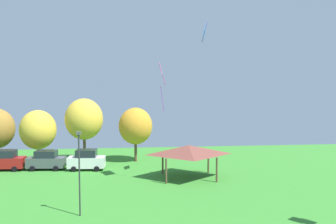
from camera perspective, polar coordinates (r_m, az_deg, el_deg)
kite_flying_3 at (r=36.19m, az=-0.93°, el=5.85°), size 0.76×2.48×4.98m
kite_flying_10 at (r=37.89m, az=5.90°, el=12.70°), size 0.59×2.28×2.29m
parked_car_leftmost at (r=46.68m, az=-24.71°, el=-7.06°), size 4.64×2.12×2.41m
parked_car_second_from_left at (r=45.21m, az=-18.95°, el=-7.32°), size 4.53×2.25×2.31m
parked_car_third_from_left at (r=43.74m, az=-12.94°, el=-7.50°), size 4.41×2.24×2.46m
park_pavilion at (r=38.73m, az=3.32°, el=-6.09°), size 6.83×5.25×3.60m
light_post_1 at (r=28.28m, az=-14.04°, el=-8.83°), size 0.36×0.20×6.54m
treeline_tree_2 at (r=48.79m, az=-20.13°, el=-2.70°), size 4.61×4.61×6.90m
treeline_tree_3 at (r=47.91m, az=-13.32°, el=-1.14°), size 4.94×4.94×8.36m
treeline_tree_4 at (r=47.07m, az=-5.23°, el=-2.27°), size 4.42×4.42×7.15m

